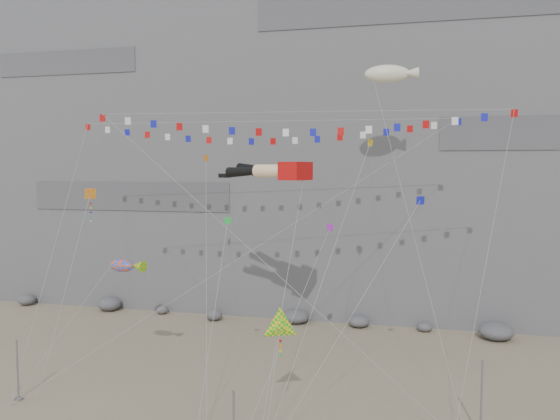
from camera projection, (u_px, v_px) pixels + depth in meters
name	position (u px, v px, depth m)	size (l,w,h in m)	color
ground	(245.00, 393.00, 36.14)	(120.00, 120.00, 0.00)	gray
cliff	(322.00, 84.00, 65.28)	(80.00, 28.00, 50.00)	slate
talus_boulders	(296.00, 317.00, 52.59)	(60.00, 3.00, 1.20)	slate
anchor_pole_left	(18.00, 370.00, 34.98)	(0.12, 0.12, 3.97)	gray
anchor_pole_right	(481.00, 399.00, 30.09)	(0.12, 0.12, 4.36)	gray
legs_kite	(272.00, 171.00, 40.52)	(7.58, 15.64, 19.24)	red
flag_banner_upper	(262.00, 122.00, 45.43)	(31.44, 16.81, 27.39)	red
flag_banner_lower	(300.00, 112.00, 39.07)	(29.42, 9.91, 23.04)	red
harlequin_kite	(90.00, 195.00, 40.90)	(1.72, 7.89, 14.70)	red
fish_windsock	(121.00, 266.00, 39.38)	(6.30, 7.12, 10.94)	#F4490C
delta_kite	(280.00, 327.00, 31.40)	(2.22, 3.95, 7.31)	yellow
blimp_windsock	(388.00, 75.00, 43.62)	(7.48, 13.72, 26.17)	beige
small_kite_a	(206.00, 163.00, 43.99)	(5.82, 14.55, 21.62)	orange
small_kite_b	(329.00, 230.00, 40.02)	(3.70, 12.16, 15.88)	purple
small_kite_c	(227.00, 225.00, 35.66)	(1.02, 7.30, 13.24)	green
small_kite_d	(368.00, 148.00, 39.21)	(5.15, 12.93, 21.22)	gold
small_kite_e	(418.00, 204.00, 34.06)	(8.13, 7.19, 16.24)	#1419B5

